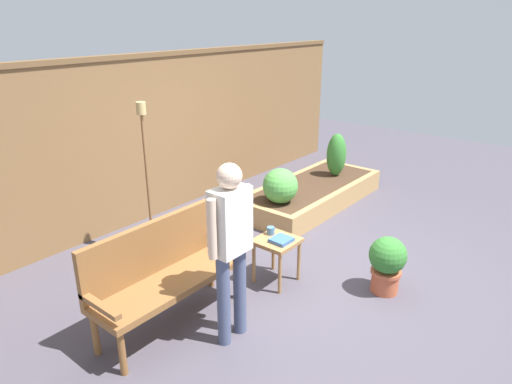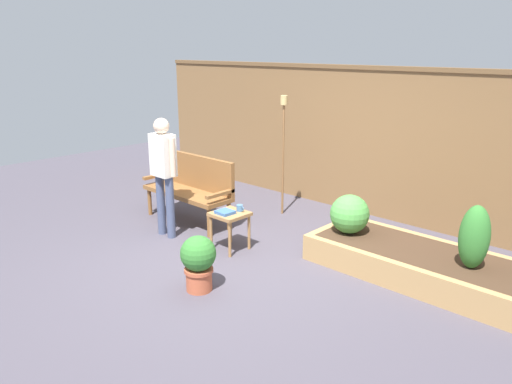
% 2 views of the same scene
% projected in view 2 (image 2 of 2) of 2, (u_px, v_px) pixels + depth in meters
% --- Properties ---
extents(ground_plane, '(14.00, 14.00, 0.00)m').
position_uv_depth(ground_plane, '(235.00, 262.00, 5.74)').
color(ground_plane, '#47424C').
extents(fence_back, '(8.40, 0.14, 2.16)m').
position_uv_depth(fence_back, '(359.00, 140.00, 7.25)').
color(fence_back, brown).
rests_on(fence_back, ground_plane).
extents(garden_bench, '(1.44, 0.48, 0.94)m').
position_uv_depth(garden_bench, '(192.00, 184.00, 6.97)').
color(garden_bench, brown).
rests_on(garden_bench, ground_plane).
extents(side_table, '(0.40, 0.40, 0.48)m').
position_uv_depth(side_table, '(230.00, 219.00, 5.99)').
color(side_table, '#9E7042').
rests_on(side_table, ground_plane).
extents(cup_on_table, '(0.11, 0.08, 0.08)m').
position_uv_depth(cup_on_table, '(240.00, 208.00, 6.00)').
color(cup_on_table, teal).
rests_on(cup_on_table, side_table).
extents(book_on_table, '(0.21, 0.19, 0.04)m').
position_uv_depth(book_on_table, '(225.00, 212.00, 5.92)').
color(book_on_table, '#38609E').
rests_on(book_on_table, side_table).
extents(potted_boxwood, '(0.37, 0.37, 0.59)m').
position_uv_depth(potted_boxwood, '(198.00, 260.00, 4.99)').
color(potted_boxwood, '#B75638').
rests_on(potted_boxwood, ground_plane).
extents(raised_planter_bed, '(2.40, 1.00, 0.30)m').
position_uv_depth(raised_planter_bed, '(418.00, 263.00, 5.35)').
color(raised_planter_bed, '#AD8451').
rests_on(raised_planter_bed, ground_plane).
extents(shrub_near_bench, '(0.46, 0.46, 0.46)m').
position_uv_depth(shrub_near_bench, '(350.00, 214.00, 5.76)').
color(shrub_near_bench, brown).
rests_on(shrub_near_bench, raised_planter_bed).
extents(shrub_far_corner, '(0.29, 0.29, 0.65)m').
position_uv_depth(shrub_far_corner, '(474.00, 237.00, 4.80)').
color(shrub_far_corner, brown).
rests_on(shrub_far_corner, raised_planter_bed).
extents(tiki_torch, '(0.10, 0.10, 1.75)m').
position_uv_depth(tiki_torch, '(283.00, 135.00, 7.07)').
color(tiki_torch, brown).
rests_on(tiki_torch, ground_plane).
extents(person_by_bench, '(0.47, 0.20, 1.56)m').
position_uv_depth(person_by_bench, '(163.00, 167.00, 6.29)').
color(person_by_bench, '#475170').
rests_on(person_by_bench, ground_plane).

